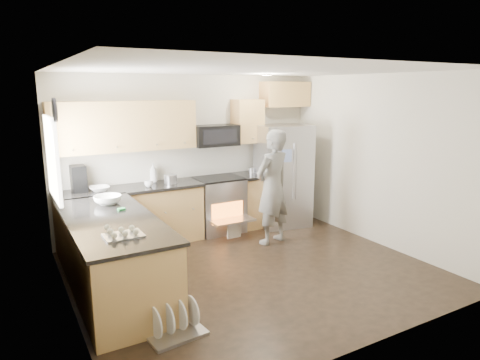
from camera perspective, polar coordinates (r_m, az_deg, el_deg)
ground at (r=5.83m, az=1.68°, el=-11.95°), size 4.50×4.50×0.00m
room_shell at (r=5.37m, az=1.36°, el=4.59°), size 4.54×4.04×2.62m
back_cabinet_run at (r=6.81m, az=-10.21°, el=-0.08°), size 4.45×0.64×2.50m
peninsula at (r=5.27m, az=-16.54°, el=-9.71°), size 0.96×2.36×1.03m
stove_range at (r=7.18m, az=-2.91°, el=-1.63°), size 0.76×0.97×1.79m
refrigerator at (r=7.52m, az=5.77°, el=0.56°), size 0.97×0.81×1.77m
person at (r=6.59m, az=4.35°, el=-0.97°), size 0.74×0.58×1.78m
dish_rack at (r=4.49m, az=-8.79°, el=-18.58°), size 0.59×0.50×0.34m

